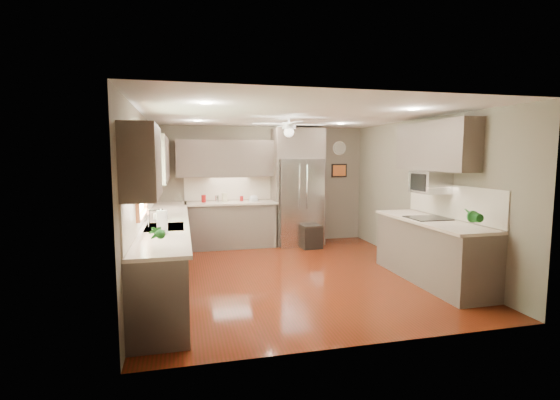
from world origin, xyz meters
name	(u,v)px	position (x,y,z in m)	size (l,w,h in m)	color
floor	(293,274)	(0.00, 0.00, 0.00)	(5.00, 5.00, 0.00)	#4B1E0A
ceiling	(294,115)	(0.00, 0.00, 2.50)	(5.00, 5.00, 0.00)	white
wall_back	(263,185)	(0.00, 2.50, 1.25)	(4.50, 4.50, 0.00)	#6B6252
wall_front	(363,222)	(0.00, -2.50, 1.25)	(4.50, 4.50, 0.00)	#6B6252
wall_left	(142,200)	(-2.25, 0.00, 1.25)	(5.00, 5.00, 0.00)	#6B6252
wall_right	(422,193)	(2.25, 0.00, 1.25)	(5.00, 5.00, 0.00)	#6B6252
canister_a	(204,199)	(-1.27, 2.20, 1.02)	(0.09, 0.09, 0.15)	maroon
canister_b	(217,199)	(-1.00, 2.22, 1.01)	(0.09, 0.09, 0.14)	silver
canister_c	(225,198)	(-0.85, 2.19, 1.03)	(0.12, 0.12, 0.19)	beige
canister_d	(242,199)	(-0.50, 2.21, 1.00)	(0.07, 0.07, 0.11)	maroon
soap_bottle	(157,216)	(-2.06, -0.08, 1.03)	(0.08, 0.08, 0.17)	white
potted_plant_left	(157,233)	(-1.96, -1.78, 1.10)	(0.17, 0.11, 0.32)	#1B611D
potted_plant_right	(473,216)	(1.90, -1.68, 1.12)	(0.20, 0.16, 0.36)	#1B611D
bowl	(254,200)	(-0.25, 2.17, 0.96)	(0.20, 0.20, 0.05)	beige
left_run	(166,249)	(-1.95, 0.15, 0.48)	(0.65, 4.70, 1.45)	#4F4139
back_run	(231,224)	(-0.72, 2.20, 0.48)	(1.85, 0.65, 1.45)	#4F4139
uppers	(240,156)	(-0.74, 0.71, 1.87)	(4.50, 4.70, 0.95)	#4F4139
window	(140,181)	(-2.22, -0.50, 1.55)	(0.05, 1.12, 0.92)	#BFF2B2
sink	(165,229)	(-1.93, -0.50, 0.91)	(0.50, 0.70, 0.32)	silver
refrigerator	(298,189)	(0.70, 2.16, 1.19)	(1.06, 0.75, 2.45)	silver
right_run	(431,249)	(1.93, -0.80, 0.48)	(0.70, 2.20, 1.45)	#4F4139
microwave	(430,182)	(2.03, -0.55, 1.48)	(0.43, 0.55, 0.34)	silver
ceiling_fan	(289,128)	(0.00, 0.30, 2.33)	(1.18, 1.18, 0.32)	white
recessed_lights	(285,118)	(-0.04, 0.40, 2.49)	(2.84, 3.14, 0.01)	white
wall_clock	(339,148)	(1.75, 2.48, 2.05)	(0.30, 0.03, 0.30)	white
framed_print	(339,171)	(1.75, 2.48, 1.55)	(0.36, 0.03, 0.30)	black
stool	(310,236)	(0.84, 1.73, 0.24)	(0.43, 0.43, 0.47)	black
paper_towel	(162,223)	(-1.93, -1.03, 1.08)	(0.13, 0.13, 0.32)	white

